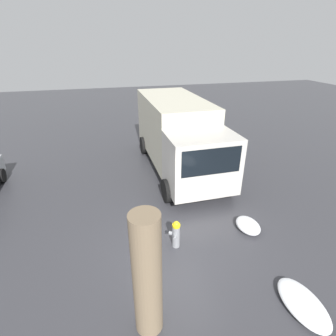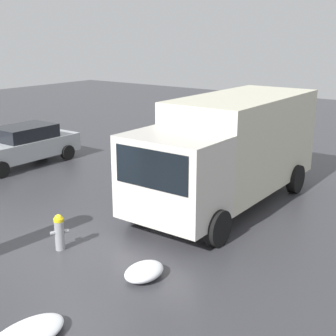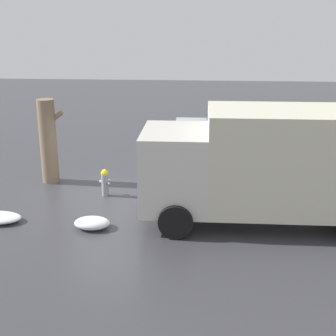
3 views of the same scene
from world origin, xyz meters
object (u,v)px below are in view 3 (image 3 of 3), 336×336
delivery_truck (281,162)px  parked_car (227,127)px  fire_hydrant (105,182)px  tree_trunk (48,141)px

delivery_truck → parked_car: (-1.05, 8.55, -0.95)m
fire_hydrant → delivery_truck: size_ratio=0.12×
tree_trunk → delivery_truck: 7.87m
fire_hydrant → parked_car: parked_car is taller
fire_hydrant → parked_car: size_ratio=0.19×
fire_hydrant → tree_trunk: size_ratio=0.31×
fire_hydrant → tree_trunk: bearing=89.7°
fire_hydrant → delivery_truck: (5.19, -1.58, 1.26)m
delivery_truck → fire_hydrant: bearing=72.6°
parked_car → delivery_truck: bearing=-173.5°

